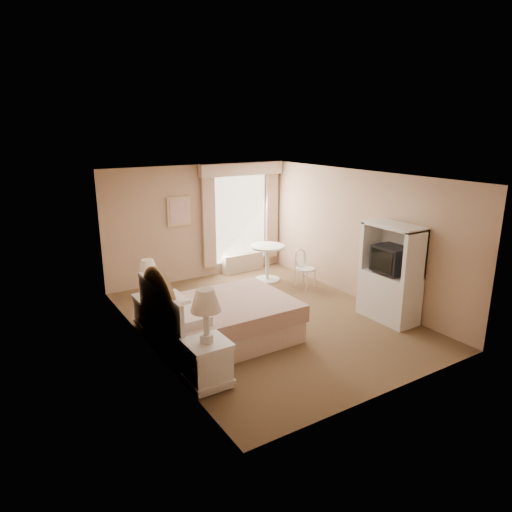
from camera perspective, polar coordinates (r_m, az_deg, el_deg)
room at (r=7.72m, az=1.43°, el=0.68°), size 4.21×5.51×2.51m
window at (r=10.44m, az=-1.79°, el=5.20°), size 2.05×0.22×2.51m
framed_art at (r=9.80m, az=-9.61°, el=5.53°), size 0.52×0.04×0.62m
bed at (r=7.23m, az=-4.77°, el=-7.98°), size 2.13×1.66×1.47m
nightstand_near at (r=6.00m, az=-6.13°, el=-11.75°), size 0.54×0.54×1.32m
nightstand_far at (r=7.86m, az=-13.11°, el=-5.66°), size 0.48×0.48×1.17m
round_table at (r=9.95m, az=1.43°, el=-0.14°), size 0.75×0.75×0.79m
cafe_chair at (r=9.58m, az=5.92°, el=-1.20°), size 0.48×0.48×0.81m
armoire at (r=8.22m, az=16.42°, el=-2.97°), size 0.51×1.03×1.71m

